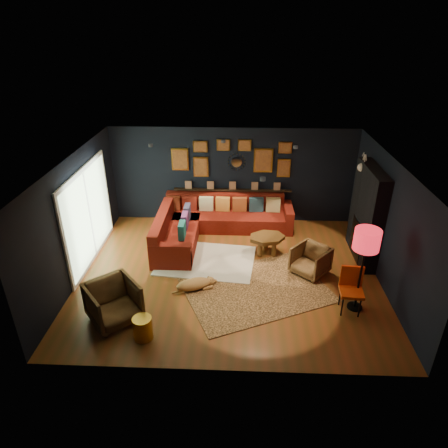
{
  "coord_description": "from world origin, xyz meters",
  "views": [
    {
      "loc": [
        0.21,
        -7.4,
        5.04
      ],
      "look_at": [
        -0.13,
        0.3,
        1.09
      ],
      "focal_mm": 32.0,
      "sensor_mm": 36.0,
      "label": 1
    }
  ],
  "objects_px": {
    "pouf": "(179,238)",
    "floor_lamp": "(366,243)",
    "armchair_left": "(113,301)",
    "dog": "(194,282)",
    "sectional": "(208,224)",
    "orange_chair": "(351,286)",
    "gold_stool": "(143,328)",
    "armchair_right": "(311,259)",
    "coffee_table": "(267,239)"
  },
  "relations": [
    {
      "from": "sectional",
      "to": "armchair_left",
      "type": "xyz_separation_m",
      "value": [
        -1.47,
        -3.42,
        0.12
      ]
    },
    {
      "from": "pouf",
      "to": "gold_stool",
      "type": "distance_m",
      "value": 3.32
    },
    {
      "from": "sectional",
      "to": "coffee_table",
      "type": "bearing_deg",
      "value": -30.95
    },
    {
      "from": "gold_stool",
      "to": "dog",
      "type": "bearing_deg",
      "value": 63.21
    },
    {
      "from": "pouf",
      "to": "orange_chair",
      "type": "xyz_separation_m",
      "value": [
        3.66,
        -2.34,
        0.36
      ]
    },
    {
      "from": "sectional",
      "to": "armchair_right",
      "type": "bearing_deg",
      "value": -35.29
    },
    {
      "from": "sectional",
      "to": "armchair_left",
      "type": "bearing_deg",
      "value": -113.31
    },
    {
      "from": "pouf",
      "to": "gold_stool",
      "type": "xyz_separation_m",
      "value": [
        -0.16,
        -3.32,
        0.03
      ]
    },
    {
      "from": "pouf",
      "to": "dog",
      "type": "bearing_deg",
      "value": -72.71
    },
    {
      "from": "coffee_table",
      "to": "armchair_right",
      "type": "distance_m",
      "value": 1.22
    },
    {
      "from": "gold_stool",
      "to": "orange_chair",
      "type": "height_order",
      "value": "orange_chair"
    },
    {
      "from": "dog",
      "to": "coffee_table",
      "type": "bearing_deg",
      "value": 22.22
    },
    {
      "from": "armchair_left",
      "to": "orange_chair",
      "type": "bearing_deg",
      "value": -33.6
    },
    {
      "from": "armchair_left",
      "to": "armchair_right",
      "type": "xyz_separation_m",
      "value": [
        3.87,
        1.72,
        -0.08
      ]
    },
    {
      "from": "coffee_table",
      "to": "pouf",
      "type": "height_order",
      "value": "coffee_table"
    },
    {
      "from": "armchair_left",
      "to": "orange_chair",
      "type": "relative_size",
      "value": 0.96
    },
    {
      "from": "pouf",
      "to": "gold_stool",
      "type": "height_order",
      "value": "gold_stool"
    },
    {
      "from": "sectional",
      "to": "orange_chair",
      "type": "bearing_deg",
      "value": -44.2
    },
    {
      "from": "sectional",
      "to": "floor_lamp",
      "type": "relative_size",
      "value": 1.97
    },
    {
      "from": "dog",
      "to": "pouf",
      "type": "bearing_deg",
      "value": 85.7
    },
    {
      "from": "gold_stool",
      "to": "floor_lamp",
      "type": "distance_m",
      "value": 4.27
    },
    {
      "from": "armchair_left",
      "to": "gold_stool",
      "type": "xyz_separation_m",
      "value": [
        0.63,
        -0.45,
        -0.22
      ]
    },
    {
      "from": "sectional",
      "to": "gold_stool",
      "type": "xyz_separation_m",
      "value": [
        -0.84,
        -3.87,
        -0.11
      ]
    },
    {
      "from": "dog",
      "to": "orange_chair",
      "type": "bearing_deg",
      "value": -30.45
    },
    {
      "from": "armchair_left",
      "to": "coffee_table",
      "type": "bearing_deg",
      "value": 0.22
    },
    {
      "from": "orange_chair",
      "to": "coffee_table",
      "type": "bearing_deg",
      "value": 131.53
    },
    {
      "from": "armchair_right",
      "to": "gold_stool",
      "type": "bearing_deg",
      "value": -104.37
    },
    {
      "from": "floor_lamp",
      "to": "dog",
      "type": "bearing_deg",
      "value": 171.93
    },
    {
      "from": "pouf",
      "to": "floor_lamp",
      "type": "xyz_separation_m",
      "value": [
        3.8,
        -2.32,
        1.28
      ]
    },
    {
      "from": "pouf",
      "to": "dog",
      "type": "distance_m",
      "value": 1.95
    },
    {
      "from": "armchair_right",
      "to": "orange_chair",
      "type": "relative_size",
      "value": 0.79
    },
    {
      "from": "armchair_left",
      "to": "dog",
      "type": "height_order",
      "value": "armchair_left"
    },
    {
      "from": "orange_chair",
      "to": "sectional",
      "type": "bearing_deg",
      "value": 140.66
    },
    {
      "from": "sectional",
      "to": "floor_lamp",
      "type": "bearing_deg",
      "value": -42.66
    },
    {
      "from": "sectional",
      "to": "dog",
      "type": "distance_m",
      "value": 2.42
    },
    {
      "from": "coffee_table",
      "to": "armchair_right",
      "type": "height_order",
      "value": "armchair_right"
    },
    {
      "from": "gold_stool",
      "to": "dog",
      "type": "relative_size",
      "value": 0.42
    },
    {
      "from": "pouf",
      "to": "floor_lamp",
      "type": "relative_size",
      "value": 0.27
    },
    {
      "from": "sectional",
      "to": "dog",
      "type": "height_order",
      "value": "sectional"
    },
    {
      "from": "floor_lamp",
      "to": "dog",
      "type": "height_order",
      "value": "floor_lamp"
    },
    {
      "from": "pouf",
      "to": "floor_lamp",
      "type": "distance_m",
      "value": 4.63
    },
    {
      "from": "floor_lamp",
      "to": "armchair_right",
      "type": "bearing_deg",
      "value": 121.42
    },
    {
      "from": "coffee_table",
      "to": "armchair_left",
      "type": "xyz_separation_m",
      "value": [
        -2.96,
        -2.53,
        0.05
      ]
    },
    {
      "from": "coffee_table",
      "to": "armchair_right",
      "type": "relative_size",
      "value": 1.42
    },
    {
      "from": "gold_stool",
      "to": "orange_chair",
      "type": "distance_m",
      "value": 3.95
    },
    {
      "from": "armchair_right",
      "to": "orange_chair",
      "type": "distance_m",
      "value": 1.34
    },
    {
      "from": "sectional",
      "to": "pouf",
      "type": "distance_m",
      "value": 0.89
    },
    {
      "from": "coffee_table",
      "to": "armchair_left",
      "type": "relative_size",
      "value": 1.16
    },
    {
      "from": "orange_chair",
      "to": "dog",
      "type": "bearing_deg",
      "value": 176.0
    },
    {
      "from": "sectional",
      "to": "floor_lamp",
      "type": "distance_m",
      "value": 4.39
    }
  ]
}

